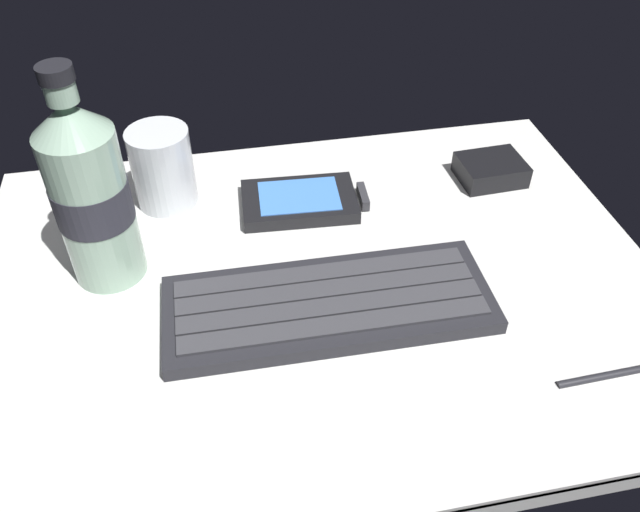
# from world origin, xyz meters

# --- Properties ---
(ground_plane) EXTENTS (0.64, 0.48, 0.03)m
(ground_plane) POSITION_xyz_m (0.00, -0.00, -0.01)
(ground_plane) COLOR silver
(keyboard) EXTENTS (0.29, 0.11, 0.02)m
(keyboard) POSITION_xyz_m (-0.00, -0.04, 0.01)
(keyboard) COLOR #232328
(keyboard) RESTS_ON ground_plane
(handheld_device) EXTENTS (0.13, 0.08, 0.02)m
(handheld_device) POSITION_xyz_m (0.01, 0.11, 0.01)
(handheld_device) COLOR black
(handheld_device) RESTS_ON ground_plane
(juice_cup) EXTENTS (0.06, 0.06, 0.09)m
(juice_cup) POSITION_xyz_m (-0.14, 0.15, 0.04)
(juice_cup) COLOR silver
(juice_cup) RESTS_ON ground_plane
(water_bottle) EXTENTS (0.07, 0.07, 0.21)m
(water_bottle) POSITION_xyz_m (-0.19, 0.05, 0.09)
(water_bottle) COLOR #9EC1A8
(water_bottle) RESTS_ON ground_plane
(charger_block) EXTENTS (0.07, 0.06, 0.02)m
(charger_block) POSITION_xyz_m (0.22, 0.12, 0.01)
(charger_block) COLOR black
(charger_block) RESTS_ON ground_plane
(stylus_pen) EXTENTS (0.10, 0.01, 0.01)m
(stylus_pen) POSITION_xyz_m (0.21, -0.16, 0.00)
(stylus_pen) COLOR #26262B
(stylus_pen) RESTS_ON ground_plane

